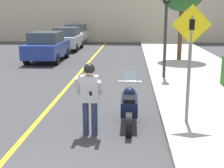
# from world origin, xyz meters

# --- Properties ---
(road_center_line) EXTENTS (0.12, 36.00, 0.01)m
(road_center_line) POSITION_xyz_m (-0.60, 6.00, 0.00)
(road_center_line) COLOR yellow
(road_center_line) RESTS_ON ground
(motorcycle) EXTENTS (0.62, 2.10, 1.27)m
(motorcycle) POSITION_xyz_m (1.77, 3.35, 0.49)
(motorcycle) COLOR black
(motorcycle) RESTS_ON ground
(person_biker) EXTENTS (0.59, 0.46, 1.67)m
(person_biker) POSITION_xyz_m (0.88, 2.61, 1.01)
(person_biker) COLOR #282D4C
(person_biker) RESTS_ON ground
(crossing_sign) EXTENTS (0.91, 0.08, 2.80)m
(crossing_sign) POSITION_xyz_m (3.18, 3.27, 1.82)
(crossing_sign) COLOR slate
(crossing_sign) RESTS_ON sidewalk_curb
(traffic_light) EXTENTS (0.26, 0.30, 3.71)m
(traffic_light) POSITION_xyz_m (3.15, 8.65, 2.72)
(traffic_light) COLOR #2D2D30
(traffic_light) RESTS_ON sidewalk_curb
(parked_car_blue) EXTENTS (1.88, 4.20, 1.68)m
(parked_car_blue) POSITION_xyz_m (-3.02, 13.45, 0.86)
(parked_car_blue) COLOR black
(parked_car_blue) RESTS_ON ground
(parked_car_silver) EXTENTS (1.88, 4.20, 1.68)m
(parked_car_silver) POSITION_xyz_m (-2.94, 18.78, 0.86)
(parked_car_silver) COLOR black
(parked_car_silver) RESTS_ON ground
(parked_car_white) EXTENTS (1.88, 4.20, 1.68)m
(parked_car_white) POSITION_xyz_m (-3.29, 24.37, 0.86)
(parked_car_white) COLOR black
(parked_car_white) RESTS_ON ground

